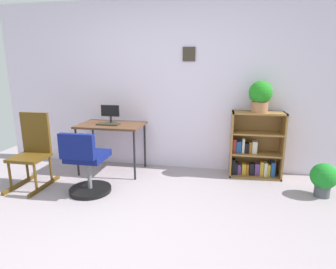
% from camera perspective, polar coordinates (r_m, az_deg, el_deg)
% --- Properties ---
extents(ground_plane, '(6.24, 6.24, 0.00)m').
position_cam_1_polar(ground_plane, '(2.67, -11.73, -21.49)').
color(ground_plane, gray).
extents(wall_back, '(5.20, 0.12, 2.50)m').
position_cam_1_polar(wall_back, '(4.26, -1.40, 9.87)').
color(wall_back, silver).
rests_on(wall_back, ground_plane).
extents(desk, '(0.94, 0.61, 0.73)m').
position_cam_1_polar(desk, '(4.14, -11.63, 1.31)').
color(desk, brown).
rests_on(desk, ground_plane).
extents(monitor, '(0.28, 0.18, 0.27)m').
position_cam_1_polar(monitor, '(4.16, -11.82, 4.14)').
color(monitor, '#262628').
rests_on(monitor, desk).
extents(keyboard, '(0.33, 0.14, 0.02)m').
position_cam_1_polar(keyboard, '(4.07, -12.26, 2.10)').
color(keyboard, '#2C291D').
rests_on(keyboard, desk).
extents(office_chair, '(0.52, 0.55, 0.81)m').
position_cam_1_polar(office_chair, '(3.53, -16.48, -6.42)').
color(office_chair, black).
rests_on(office_chair, ground_plane).
extents(rocking_chair, '(0.42, 0.64, 0.96)m').
position_cam_1_polar(rocking_chair, '(4.03, -26.17, -2.88)').
color(rocking_chair, '#533911').
rests_on(rocking_chair, ground_plane).
extents(bookshelf_low, '(0.72, 0.30, 0.94)m').
position_cam_1_polar(bookshelf_low, '(4.14, 17.44, -2.70)').
color(bookshelf_low, olive).
rests_on(bookshelf_low, ground_plane).
extents(potted_plant_on_shelf, '(0.31, 0.31, 0.42)m').
position_cam_1_polar(potted_plant_on_shelf, '(3.96, 18.55, 7.70)').
color(potted_plant_on_shelf, '#9E6642').
rests_on(potted_plant_on_shelf, bookshelf_low).
extents(potted_plant_floor, '(0.31, 0.31, 0.42)m').
position_cam_1_polar(potted_plant_floor, '(3.84, 29.50, -7.82)').
color(potted_plant_floor, '#474C51').
rests_on(potted_plant_floor, ground_plane).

